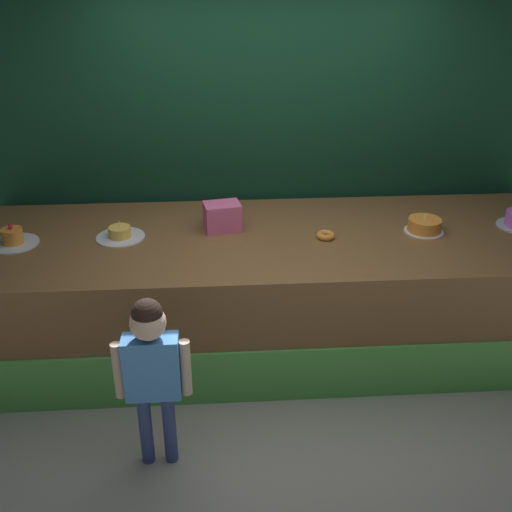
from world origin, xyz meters
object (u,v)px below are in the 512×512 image
at_px(cake_center_left, 120,234).
at_px(pink_box, 222,217).
at_px(donut, 326,235).
at_px(child_figure, 152,362).
at_px(cake_center_right, 424,226).
at_px(cake_far_left, 13,238).

bearing_deg(cake_center_left, pink_box, 7.70).
xyz_separation_m(donut, cake_center_left, (-1.42, 0.10, 0.01)).
bearing_deg(pink_box, child_figure, -107.33).
distance_m(cake_center_left, cake_center_right, 2.14).
distance_m(child_figure, cake_center_right, 2.19).
xyz_separation_m(child_figure, cake_far_left, (-1.01, 1.16, 0.22)).
bearing_deg(donut, child_figure, -135.14).
bearing_deg(child_figure, cake_center_left, 103.92).
bearing_deg(cake_far_left, cake_center_right, 0.18).
bearing_deg(cake_center_left, donut, -4.08).
xyz_separation_m(pink_box, cake_center_right, (1.42, -0.14, -0.05)).
bearing_deg(child_figure, pink_box, 72.67).
height_order(child_figure, cake_center_left, child_figure).
height_order(child_figure, cake_center_right, child_figure).
distance_m(pink_box, cake_far_left, 1.43).
relative_size(cake_center_left, cake_center_right, 1.21).
relative_size(pink_box, cake_center_left, 0.75).
height_order(cake_far_left, cake_center_right, cake_far_left).
bearing_deg(donut, cake_far_left, 178.71).
height_order(pink_box, cake_center_right, pink_box).
relative_size(pink_box, cake_far_left, 0.75).
distance_m(cake_far_left, cake_center_right, 2.85).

